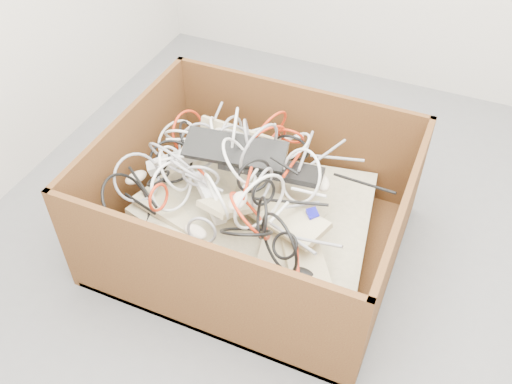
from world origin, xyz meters
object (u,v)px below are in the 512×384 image
at_px(power_strip_right, 210,197).
at_px(power_strip_left, 181,158).
at_px(cardboard_box, 251,222).
at_px(vga_plug, 313,214).

bearing_deg(power_strip_right, power_strip_left, -172.48).
relative_size(power_strip_left, power_strip_right, 1.18).
height_order(cardboard_box, vga_plug, cardboard_box).
height_order(power_strip_left, vga_plug, power_strip_left).
bearing_deg(cardboard_box, vga_plug, -9.30).
bearing_deg(power_strip_left, cardboard_box, -39.70).
distance_m(power_strip_right, vga_plug, 0.41).
bearing_deg(power_strip_left, vga_plug, -41.90).
xyz_separation_m(power_strip_right, vga_plug, (0.41, 0.06, 0.01)).
bearing_deg(vga_plug, power_strip_left, -136.95).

